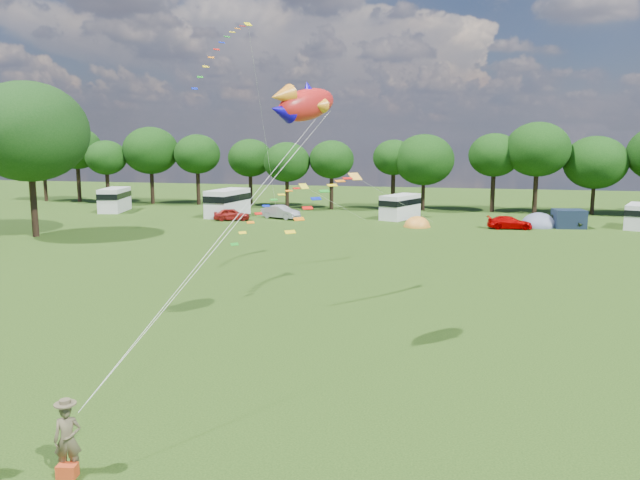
% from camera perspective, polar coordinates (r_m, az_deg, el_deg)
% --- Properties ---
extents(ground_plane, '(180.00, 180.00, 0.00)m').
position_cam_1_polar(ground_plane, '(21.63, -4.85, -13.95)').
color(ground_plane, black).
rests_on(ground_plane, ground).
extents(tree_line, '(102.98, 10.98, 10.27)m').
position_cam_1_polar(tree_line, '(73.93, 12.28, 7.45)').
color(tree_line, black).
rests_on(tree_line, ground).
extents(big_tree, '(10.00, 10.00, 13.28)m').
position_cam_1_polar(big_tree, '(59.20, -25.11, 8.95)').
color(big_tree, black).
rests_on(big_tree, ground).
extents(car_a, '(4.08, 2.59, 1.27)m').
position_cam_1_polar(car_a, '(65.48, -8.08, 2.33)').
color(car_a, maroon).
rests_on(car_a, ground).
extents(car_b, '(4.31, 2.85, 1.43)m').
position_cam_1_polar(car_b, '(66.40, -3.62, 2.57)').
color(car_b, gray).
rests_on(car_b, ground).
extents(car_c, '(4.14, 2.05, 1.20)m').
position_cam_1_polar(car_c, '(61.52, 16.95, 1.53)').
color(car_c, '#BA0000').
rests_on(car_c, ground).
extents(car_d, '(4.97, 3.32, 1.24)m').
position_cam_1_polar(car_d, '(64.43, 21.25, 1.66)').
color(car_d, black).
rests_on(car_d, ground).
extents(campervan_a, '(3.58, 5.94, 2.72)m').
position_cam_1_polar(campervan_a, '(76.69, -18.27, 3.59)').
color(campervan_a, silver).
rests_on(campervan_a, ground).
extents(campervan_b, '(3.43, 6.33, 2.95)m').
position_cam_1_polar(campervan_b, '(68.88, -8.45, 3.46)').
color(campervan_b, white).
rests_on(campervan_b, ground).
extents(campervan_c, '(4.15, 5.68, 2.56)m').
position_cam_1_polar(campervan_c, '(66.68, 7.34, 3.11)').
color(campervan_c, white).
rests_on(campervan_c, ground).
extents(campervan_d, '(3.53, 5.14, 2.32)m').
position_cam_1_polar(campervan_d, '(66.49, 27.13, 2.03)').
color(campervan_d, silver).
rests_on(campervan_d, ground).
extents(tent_orange, '(2.62, 2.87, 2.05)m').
position_cam_1_polar(tent_orange, '(60.99, 8.86, 1.21)').
color(tent_orange, orange).
rests_on(tent_orange, ground).
extents(tent_greyblue, '(3.56, 3.89, 2.65)m').
position_cam_1_polar(tent_greyblue, '(64.23, 19.36, 1.20)').
color(tent_greyblue, slate).
rests_on(tent_greyblue, ground).
extents(awning_navy, '(3.10, 2.65, 1.75)m').
position_cam_1_polar(awning_navy, '(64.10, 21.79, 1.82)').
color(awning_navy, '#141F32').
rests_on(awning_navy, ground).
extents(kite_flyer, '(0.81, 0.68, 1.88)m').
position_cam_1_polar(kite_flyer, '(17.87, -22.08, -16.56)').
color(kite_flyer, brown).
rests_on(kite_flyer, ground).
extents(kite_bag, '(0.54, 0.41, 0.35)m').
position_cam_1_polar(kite_bag, '(18.08, -22.09, -18.97)').
color(kite_bag, '#C03C19').
rests_on(kite_bag, ground).
extents(fish_kite, '(2.61, 3.40, 1.85)m').
position_cam_1_polar(fish_kite, '(24.61, -1.66, 12.31)').
color(fish_kite, red).
rests_on(fish_kite, ground).
extents(streamer_kite_a, '(3.29, 5.54, 5.74)m').
position_cam_1_polar(streamer_kite_a, '(52.74, -8.59, 17.30)').
color(streamer_kite_a, '#FFF300').
rests_on(streamer_kite_a, ground).
extents(streamer_kite_b, '(4.27, 4.68, 3.80)m').
position_cam_1_polar(streamer_kite_b, '(42.17, -4.06, 3.31)').
color(streamer_kite_b, yellow).
rests_on(streamer_kite_b, ground).
extents(streamer_kite_c, '(3.21, 4.99, 2.82)m').
position_cam_1_polar(streamer_kite_c, '(32.98, 0.92, 4.37)').
color(streamer_kite_c, yellow).
rests_on(streamer_kite_c, ground).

